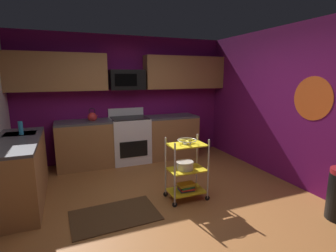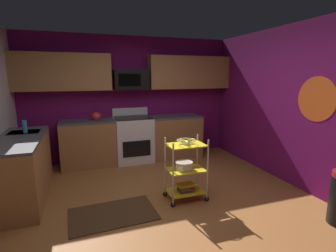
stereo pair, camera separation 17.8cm
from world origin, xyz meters
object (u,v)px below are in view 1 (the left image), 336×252
rolling_cart (187,169)px  dish_soap_bottle (21,128)px  mixing_bowl_large (185,165)px  fruit_bowl (187,141)px  microwave (127,80)px  book_stack (186,187)px  kettle (92,117)px  oven_range (130,139)px

rolling_cart → dish_soap_bottle: size_ratio=4.57×
rolling_cart → mixing_bowl_large: size_ratio=3.63×
fruit_bowl → mixing_bowl_large: bearing=180.0°
microwave → book_stack: 2.59m
fruit_bowl → mixing_bowl_large: (-0.03, 0.00, -0.36)m
kettle → dish_soap_bottle: 1.40m
rolling_cart → book_stack: size_ratio=3.74×
microwave → book_stack: microwave is taller
oven_range → rolling_cart: oven_range is taller
book_stack → kettle: 2.39m
oven_range → mixing_bowl_large: oven_range is taller
kettle → microwave: bearing=8.5°
rolling_cart → kettle: size_ratio=3.47×
oven_range → dish_soap_bottle: 2.10m
microwave → rolling_cart: bearing=-80.0°
oven_range → mixing_bowl_large: bearing=-80.2°
rolling_cart → dish_soap_bottle: dish_soap_bottle is taller
fruit_bowl → dish_soap_bottle: dish_soap_bottle is taller
oven_range → fruit_bowl: 2.03m
rolling_cart → mixing_bowl_large: 0.07m
kettle → dish_soap_bottle: size_ratio=1.32×
fruit_bowl → dish_soap_bottle: (-2.20, 1.11, 0.14)m
mixing_bowl_large → dish_soap_bottle: bearing=153.0°
rolling_cart → mixing_bowl_large: (-0.03, 0.00, 0.07)m
rolling_cart → fruit_bowl: 0.42m
oven_range → microwave: 1.23m
oven_range → mixing_bowl_large: (0.34, -1.96, 0.04)m
oven_range → dish_soap_bottle: dish_soap_bottle is taller
microwave → fruit_bowl: microwave is taller
dish_soap_bottle → rolling_cart: bearing=-26.8°
oven_range → rolling_cart: 2.00m
mixing_bowl_large → dish_soap_bottle: size_ratio=1.26×
microwave → fruit_bowl: 2.25m
rolling_cart → fruit_bowl: bearing=0.0°
microwave → fruit_bowl: size_ratio=2.57×
fruit_bowl → oven_range: bearing=100.5°
kettle → mixing_bowl_large: bearing=-61.4°
microwave → dish_soap_bottle: (-1.84, -0.96, -0.68)m
dish_soap_bottle → oven_range: bearing=24.8°
rolling_cart → book_stack: (0.00, 0.00, -0.27)m
fruit_bowl → book_stack: (0.00, 0.00, -0.69)m
oven_range → kettle: (-0.73, -0.00, 0.52)m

